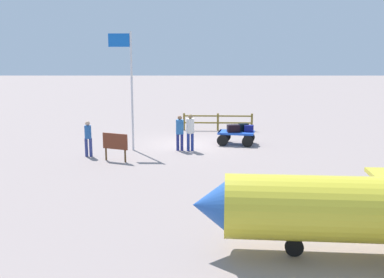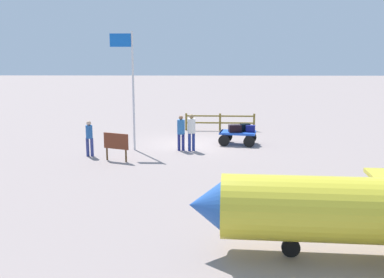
{
  "view_description": "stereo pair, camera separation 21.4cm",
  "coord_description": "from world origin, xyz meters",
  "px_view_note": "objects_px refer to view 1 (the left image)",
  "views": [
    {
      "loc": [
        -0.13,
        22.83,
        4.83
      ],
      "look_at": [
        -0.11,
        6.0,
        1.48
      ],
      "focal_mm": 42.78,
      "sensor_mm": 36.0,
      "label": 1
    },
    {
      "loc": [
        -0.34,
        22.83,
        4.83
      ],
      "look_at": [
        -0.11,
        6.0,
        1.48
      ],
      "focal_mm": 42.78,
      "sensor_mm": 36.0,
      "label": 2
    }
  ],
  "objects_px": {
    "worker_lead": "(180,130)",
    "worker_supervisor": "(88,137)",
    "suitcase_maroon": "(249,128)",
    "suitcase_grey": "(244,127)",
    "worker_trailing": "(190,129)",
    "signboard": "(115,143)",
    "luggage_cart": "(236,135)",
    "suitcase_navy": "(233,128)",
    "flagpole": "(129,80)"
  },
  "relations": [
    {
      "from": "suitcase_maroon",
      "to": "worker_trailing",
      "type": "distance_m",
      "value": 3.33
    },
    {
      "from": "worker_lead",
      "to": "worker_supervisor",
      "type": "xyz_separation_m",
      "value": [
        4.1,
        1.24,
        -0.08
      ]
    },
    {
      "from": "flagpole",
      "to": "luggage_cart",
      "type": "bearing_deg",
      "value": -165.25
    },
    {
      "from": "worker_trailing",
      "to": "flagpole",
      "type": "distance_m",
      "value": 3.71
    },
    {
      "from": "suitcase_navy",
      "to": "worker_supervisor",
      "type": "relative_size",
      "value": 0.4
    },
    {
      "from": "suitcase_maroon",
      "to": "worker_supervisor",
      "type": "relative_size",
      "value": 0.31
    },
    {
      "from": "flagpole",
      "to": "signboard",
      "type": "distance_m",
      "value": 3.41
    },
    {
      "from": "worker_trailing",
      "to": "suitcase_grey",
      "type": "bearing_deg",
      "value": -148.48
    },
    {
      "from": "luggage_cart",
      "to": "suitcase_navy",
      "type": "bearing_deg",
      "value": 48.1
    },
    {
      "from": "worker_lead",
      "to": "signboard",
      "type": "height_order",
      "value": "worker_lead"
    },
    {
      "from": "luggage_cart",
      "to": "worker_trailing",
      "type": "height_order",
      "value": "worker_trailing"
    },
    {
      "from": "suitcase_grey",
      "to": "flagpole",
      "type": "height_order",
      "value": "flagpole"
    },
    {
      "from": "luggage_cart",
      "to": "worker_supervisor",
      "type": "height_order",
      "value": "worker_supervisor"
    },
    {
      "from": "worker_lead",
      "to": "worker_supervisor",
      "type": "distance_m",
      "value": 4.28
    },
    {
      "from": "suitcase_navy",
      "to": "flagpole",
      "type": "xyz_separation_m",
      "value": [
        5.05,
        1.2,
        2.53
      ]
    },
    {
      "from": "worker_trailing",
      "to": "worker_supervisor",
      "type": "xyz_separation_m",
      "value": [
        4.6,
        1.17,
        -0.13
      ]
    },
    {
      "from": "suitcase_maroon",
      "to": "worker_lead",
      "type": "distance_m",
      "value": 3.75
    },
    {
      "from": "worker_lead",
      "to": "worker_trailing",
      "type": "relative_size",
      "value": 0.96
    },
    {
      "from": "luggage_cart",
      "to": "worker_trailing",
      "type": "relative_size",
      "value": 1.14
    },
    {
      "from": "luggage_cart",
      "to": "signboard",
      "type": "height_order",
      "value": "signboard"
    },
    {
      "from": "signboard",
      "to": "worker_trailing",
      "type": "bearing_deg",
      "value": -147.62
    },
    {
      "from": "luggage_cart",
      "to": "suitcase_maroon",
      "type": "bearing_deg",
      "value": 175.49
    },
    {
      "from": "signboard",
      "to": "luggage_cart",
      "type": "bearing_deg",
      "value": -147.16
    },
    {
      "from": "suitcase_maroon",
      "to": "worker_lead",
      "type": "xyz_separation_m",
      "value": [
        3.47,
        1.41,
        0.17
      ]
    },
    {
      "from": "flagpole",
      "to": "worker_trailing",
      "type": "bearing_deg",
      "value": 176.72
    },
    {
      "from": "worker_lead",
      "to": "worker_supervisor",
      "type": "bearing_deg",
      "value": 16.81
    },
    {
      "from": "worker_lead",
      "to": "flagpole",
      "type": "height_order",
      "value": "flagpole"
    },
    {
      "from": "flagpole",
      "to": "suitcase_maroon",
      "type": "bearing_deg",
      "value": -167.31
    },
    {
      "from": "luggage_cart",
      "to": "worker_lead",
      "type": "height_order",
      "value": "worker_lead"
    },
    {
      "from": "luggage_cart",
      "to": "suitcase_maroon",
      "type": "relative_size",
      "value": 4.03
    },
    {
      "from": "suitcase_grey",
      "to": "signboard",
      "type": "height_order",
      "value": "signboard"
    },
    {
      "from": "suitcase_grey",
      "to": "suitcase_navy",
      "type": "distance_m",
      "value": 0.62
    },
    {
      "from": "worker_trailing",
      "to": "suitcase_navy",
      "type": "bearing_deg",
      "value": -147.77
    },
    {
      "from": "suitcase_maroon",
      "to": "suitcase_navy",
      "type": "xyz_separation_m",
      "value": [
        0.8,
        0.11,
        0.02
      ]
    },
    {
      "from": "suitcase_grey",
      "to": "worker_lead",
      "type": "xyz_separation_m",
      "value": [
        3.22,
        1.6,
        0.15
      ]
    },
    {
      "from": "suitcase_grey",
      "to": "worker_trailing",
      "type": "relative_size",
      "value": 0.3
    },
    {
      "from": "luggage_cart",
      "to": "worker_trailing",
      "type": "distance_m",
      "value": 2.84
    },
    {
      "from": "suitcase_navy",
      "to": "worker_lead",
      "type": "xyz_separation_m",
      "value": [
        2.67,
        1.3,
        0.15
      ]
    },
    {
      "from": "luggage_cart",
      "to": "suitcase_maroon",
      "type": "xyz_separation_m",
      "value": [
        -0.65,
        0.05,
        0.36
      ]
    },
    {
      "from": "worker_lead",
      "to": "signboard",
      "type": "relative_size",
      "value": 1.39
    },
    {
      "from": "worker_trailing",
      "to": "worker_supervisor",
      "type": "distance_m",
      "value": 4.75
    },
    {
      "from": "worker_trailing",
      "to": "worker_lead",
      "type": "bearing_deg",
      "value": -7.78
    },
    {
      "from": "worker_supervisor",
      "to": "flagpole",
      "type": "bearing_deg",
      "value": -142.19
    },
    {
      "from": "worker_supervisor",
      "to": "suitcase_grey",
      "type": "bearing_deg",
      "value": -158.82
    },
    {
      "from": "suitcase_maroon",
      "to": "flagpole",
      "type": "distance_m",
      "value": 6.51
    },
    {
      "from": "suitcase_grey",
      "to": "worker_lead",
      "type": "bearing_deg",
      "value": 26.41
    },
    {
      "from": "suitcase_grey",
      "to": "suitcase_navy",
      "type": "xyz_separation_m",
      "value": [
        0.55,
        0.3,
        -0.0
      ]
    },
    {
      "from": "worker_trailing",
      "to": "flagpole",
      "type": "xyz_separation_m",
      "value": [
        2.88,
        -0.16,
        2.33
      ]
    },
    {
      "from": "worker_lead",
      "to": "flagpole",
      "type": "bearing_deg",
      "value": -2.32
    },
    {
      "from": "luggage_cart",
      "to": "worker_lead",
      "type": "xyz_separation_m",
      "value": [
        2.82,
        1.47,
        0.53
      ]
    }
  ]
}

